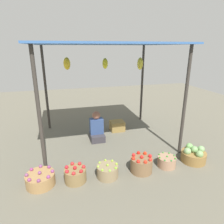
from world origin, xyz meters
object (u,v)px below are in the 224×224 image
wooden_crate_near_vendor (117,126)px  vendor_person (97,129)px  basket_cabbages (194,155)px  basket_green_chilies (167,161)px  basket_purple_onions (40,179)px  basket_limes (108,171)px  basket_red_apples (75,174)px  basket_red_tomatoes (141,164)px

wooden_crate_near_vendor → vendor_person: bearing=-147.1°
vendor_person → basket_cabbages: 2.39m
basket_green_chilies → basket_purple_onions: bearing=178.6°
basket_purple_onions → basket_limes: basket_purple_onions is taller
basket_green_chilies → basket_red_apples: bearing=179.7°
basket_limes → basket_red_tomatoes: (0.68, -0.00, 0.03)m
basket_limes → basket_cabbages: size_ratio=0.79×
basket_green_chilies → wooden_crate_near_vendor: (-0.46, 2.02, 0.04)m
basket_green_chilies → basket_cabbages: 0.65m
basket_purple_onions → wooden_crate_near_vendor: bearing=44.5°
basket_purple_onions → basket_red_apples: bearing=-4.8°
basket_purple_onions → basket_green_chilies: 2.46m
basket_red_tomatoes → wooden_crate_near_vendor: (0.11, 2.05, -0.01)m
wooden_crate_near_vendor → basket_purple_onions: bearing=-135.5°
vendor_person → basket_cabbages: bearing=-40.9°
basket_purple_onions → wooden_crate_near_vendor: size_ratio=1.28×
basket_limes → wooden_crate_near_vendor: bearing=68.8°
basket_purple_onions → basket_cabbages: size_ratio=0.99×
basket_green_chilies → basket_limes: bearing=-179.0°
basket_red_apples → basket_red_tomatoes: basket_red_tomatoes is taller
vendor_person → basket_red_tomatoes: vendor_person is taller
basket_limes → wooden_crate_near_vendor: (0.79, 2.05, 0.02)m
basket_purple_onions → basket_red_tomatoes: bearing=-2.6°
basket_limes → wooden_crate_near_vendor: wooden_crate_near_vendor is taller
basket_green_chilies → wooden_crate_near_vendor: size_ratio=0.94×
basket_red_apples → basket_purple_onions: bearing=175.2°
basket_limes → basket_green_chilies: (1.25, 0.02, -0.01)m
vendor_person → basket_limes: vendor_person is taller
basket_red_apples → basket_limes: 0.60m
vendor_person → basket_purple_onions: vendor_person is taller
basket_limes → basket_green_chilies: 1.25m
vendor_person → basket_purple_onions: size_ratio=1.54×
basket_red_apples → basket_red_tomatoes: 1.28m
basket_red_tomatoes → basket_cabbages: same height
basket_limes → basket_red_tomatoes: bearing=-0.3°
basket_purple_onions → vendor_person: bearing=49.3°
basket_red_tomatoes → basket_cabbages: (1.22, 0.04, -0.01)m
basket_red_apples → basket_green_chilies: basket_red_apples is taller
basket_green_chilies → wooden_crate_near_vendor: wooden_crate_near_vendor is taller
vendor_person → basket_cabbages: vendor_person is taller
basket_red_apples → basket_green_chilies: (1.85, -0.01, -0.02)m
basket_red_tomatoes → basket_green_chilies: basket_red_tomatoes is taller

